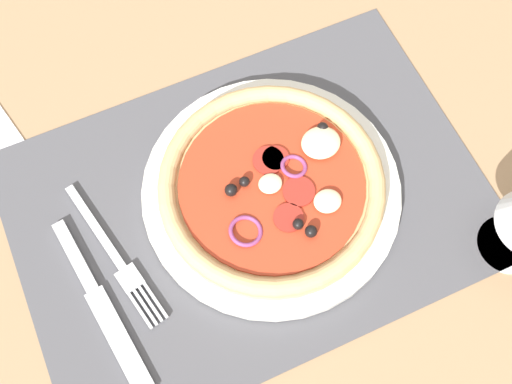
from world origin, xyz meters
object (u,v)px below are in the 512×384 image
(plate, at_px, (272,194))
(fork, at_px, (118,260))
(knife, at_px, (101,306))
(pizza, at_px, (274,187))

(plate, relative_size, fork, 1.53)
(fork, bearing_deg, knife, -50.50)
(pizza, relative_size, knife, 1.18)
(pizza, distance_m, fork, 0.18)
(pizza, height_order, fork, pizza)
(plate, distance_m, pizza, 0.02)
(pizza, bearing_deg, plate, 0.72)
(plate, height_order, fork, plate)
(pizza, xyz_separation_m, knife, (0.21, 0.04, -0.02))
(fork, height_order, knife, knife)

